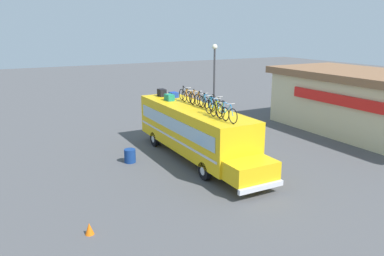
{
  "coord_description": "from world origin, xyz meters",
  "views": [
    {
      "loc": [
        18.48,
        -10.0,
        7.27
      ],
      "look_at": [
        -0.12,
        0.0,
        1.71
      ],
      "focal_mm": 35.45,
      "sensor_mm": 36.0,
      "label": 1
    }
  ],
  "objects": [
    {
      "name": "luggage_bag_2",
      "position": [
        -3.24,
        0.34,
        3.15
      ],
      "size": [
        0.58,
        0.46,
        0.33
      ],
      "primitive_type": "cube",
      "color": "#193899",
      "rests_on": "bus"
    },
    {
      "name": "traffic_cone",
      "position": [
        5.81,
        -7.43,
        0.23
      ],
      "size": [
        0.33,
        0.33,
        0.45
      ],
      "primitive_type": "cone",
      "color": "orange",
      "rests_on": "ground"
    },
    {
      "name": "rooftop_bicycle_9",
      "position": [
        3.78,
        -0.23,
        3.38
      ],
      "size": [
        1.8,
        0.44,
        0.96
      ],
      "color": "black",
      "rests_on": "bus"
    },
    {
      "name": "rooftop_bicycle_2",
      "position": [
        -1.08,
        0.27,
        3.35
      ],
      "size": [
        1.72,
        0.44,
        0.86
      ],
      "color": "black",
      "rests_on": "bus"
    },
    {
      "name": "rooftop_bicycle_5",
      "position": [
        1.0,
        0.33,
        3.35
      ],
      "size": [
        1.73,
        0.44,
        0.87
      ],
      "color": "black",
      "rests_on": "bus"
    },
    {
      "name": "roadside_building",
      "position": [
        1.7,
        13.34,
        2.21
      ],
      "size": [
        14.98,
        7.11,
        4.35
      ],
      "color": "beige",
      "rests_on": "ground"
    },
    {
      "name": "street_lamp",
      "position": [
        -5.0,
        4.46,
        3.97
      ],
      "size": [
        0.39,
        0.39,
        6.2
      ],
      "color": "#38383D",
      "rests_on": "ground"
    },
    {
      "name": "rooftop_bicycle_8",
      "position": [
        3.12,
        -0.24,
        3.36
      ],
      "size": [
        1.77,
        0.44,
        0.9
      ],
      "color": "black",
      "rests_on": "bus"
    },
    {
      "name": "luggage_bag_3",
      "position": [
        -2.36,
        -0.37,
        3.18
      ],
      "size": [
        0.67,
        0.42,
        0.39
      ],
      "primitive_type": "cube",
      "color": "#1E7F66",
      "rests_on": "bus"
    },
    {
      "name": "rooftop_bicycle_4",
      "position": [
        0.3,
        0.38,
        3.35
      ],
      "size": [
        1.69,
        0.44,
        0.88
      ],
      "color": "black",
      "rests_on": "bus"
    },
    {
      "name": "rooftop_bicycle_6",
      "position": [
        1.74,
        0.43,
        3.36
      ],
      "size": [
        1.63,
        0.44,
        0.9
      ],
      "color": "black",
      "rests_on": "bus"
    },
    {
      "name": "rooftop_bicycle_1",
      "position": [
        -1.67,
        0.37,
        3.37
      ],
      "size": [
        1.65,
        0.44,
        0.92
      ],
      "color": "black",
      "rests_on": "bus"
    },
    {
      "name": "trash_bin",
      "position": [
        -0.84,
        -3.55,
        0.38
      ],
      "size": [
        0.63,
        0.63,
        0.76
      ],
      "primitive_type": "cylinder",
      "color": "navy",
      "rests_on": "ground"
    },
    {
      "name": "ground_plane",
      "position": [
        0.0,
        0.0,
        0.0
      ],
      "size": [
        120.0,
        120.0,
        0.0
      ],
      "primitive_type": "plane",
      "color": "#4C4C4F"
    },
    {
      "name": "rooftop_bicycle_3",
      "position": [
        -0.29,
        0.35,
        3.36
      ],
      "size": [
        1.67,
        0.44,
        0.91
      ],
      "color": "black",
      "rests_on": "bus"
    },
    {
      "name": "rooftop_bicycle_7",
      "position": [
        2.47,
        -0.15,
        3.39
      ],
      "size": [
        1.71,
        0.44,
        0.98
      ],
      "color": "black",
      "rests_on": "bus"
    },
    {
      "name": "bus",
      "position": [
        0.26,
        0.0,
        1.72
      ],
      "size": [
        11.27,
        2.6,
        2.98
      ],
      "color": "yellow",
      "rests_on": "ground"
    },
    {
      "name": "luggage_bag_1",
      "position": [
        -3.98,
        -0.16,
        3.22
      ],
      "size": [
        0.59,
        0.43,
        0.47
      ],
      "primitive_type": "cube",
      "color": "black",
      "rests_on": "bus"
    }
  ]
}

